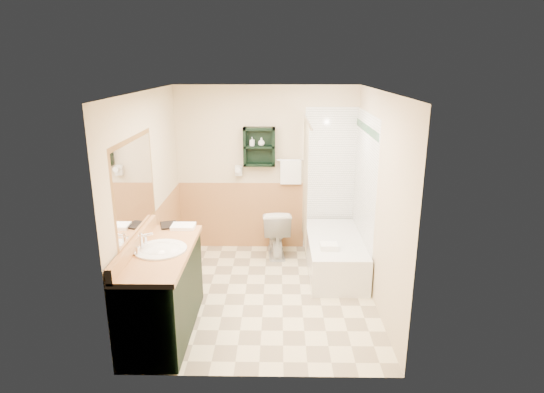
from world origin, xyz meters
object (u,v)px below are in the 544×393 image
(toilet, at_px, (276,232))
(vanity_book, at_px, (160,217))
(bathtub, at_px, (334,254))
(soap_bottle_a, at_px, (252,144))
(soap_bottle_b, at_px, (261,143))
(wall_shelf, at_px, (259,147))
(hair_dryer, at_px, (239,170))
(vanity, at_px, (164,291))

(toilet, xyz_separation_m, vanity_book, (-1.30, -1.33, 0.68))
(bathtub, bearing_deg, toilet, 145.61)
(toilet, height_order, vanity_book, vanity_book)
(vanity_book, relative_size, soap_bottle_a, 1.96)
(toilet, distance_m, vanity_book, 1.98)
(soap_bottle_b, bearing_deg, soap_bottle_a, 180.00)
(bathtub, xyz_separation_m, soap_bottle_b, (-0.99, 0.74, 1.38))
(wall_shelf, relative_size, bathtub, 0.37)
(wall_shelf, height_order, vanity_book, wall_shelf)
(bathtub, height_order, soap_bottle_b, soap_bottle_b)
(bathtub, height_order, soap_bottle_a, soap_bottle_a)
(toilet, xyz_separation_m, soap_bottle_a, (-0.34, 0.20, 1.25))
(wall_shelf, height_order, soap_bottle_a, wall_shelf)
(wall_shelf, relative_size, hair_dryer, 2.29)
(vanity, xyz_separation_m, soap_bottle_b, (0.93, 2.19, 1.16))
(hair_dryer, distance_m, vanity, 2.41)
(toilet, bearing_deg, soap_bottle_b, -48.27)
(wall_shelf, distance_m, vanity, 2.61)
(vanity_book, xyz_separation_m, soap_bottle_b, (1.09, 1.53, 0.58))
(vanity_book, bearing_deg, hair_dryer, 46.68)
(wall_shelf, height_order, soap_bottle_b, wall_shelf)
(hair_dryer, bearing_deg, soap_bottle_b, -5.19)
(hair_dryer, relative_size, vanity, 0.17)
(vanity, xyz_separation_m, toilet, (1.13, 1.99, -0.11))
(soap_bottle_b, bearing_deg, toilet, -43.63)
(vanity, relative_size, bathtub, 0.96)
(vanity_book, height_order, soap_bottle_a, soap_bottle_a)
(vanity_book, distance_m, soap_bottle_a, 1.89)
(soap_bottle_a, bearing_deg, hair_dryer, 171.53)
(hair_dryer, distance_m, vanity_book, 1.74)
(vanity, height_order, soap_bottle_b, soap_bottle_b)
(soap_bottle_b, bearing_deg, bathtub, -36.50)
(wall_shelf, bearing_deg, bathtub, -35.87)
(wall_shelf, xyz_separation_m, hair_dryer, (-0.30, 0.02, -0.35))
(vanity_book, height_order, soap_bottle_b, soap_bottle_b)
(vanity, height_order, vanity_book, vanity_book)
(hair_dryer, relative_size, soap_bottle_a, 1.94)
(soap_bottle_a, bearing_deg, vanity, -110.02)
(vanity, xyz_separation_m, vanity_book, (-0.17, 0.66, 0.58))
(hair_dryer, bearing_deg, soap_bottle_a, -8.47)
(hair_dryer, relative_size, toilet, 0.34)
(vanity_book, relative_size, soap_bottle_b, 2.09)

